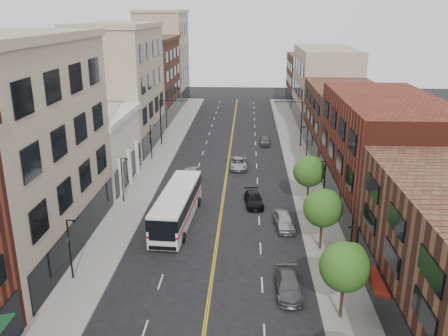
% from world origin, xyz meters
% --- Properties ---
extents(sidewalk_left, '(4.00, 110.00, 0.15)m').
position_xyz_m(sidewalk_left, '(-10.00, 35.00, 0.07)').
color(sidewalk_left, gray).
rests_on(sidewalk_left, ground).
extents(sidewalk_right, '(4.00, 110.00, 0.15)m').
position_xyz_m(sidewalk_right, '(10.00, 35.00, 0.07)').
color(sidewalk_right, gray).
rests_on(sidewalk_right, ground).
extents(bldg_l_tanoffice, '(10.00, 22.00, 18.00)m').
position_xyz_m(bldg_l_tanoffice, '(-17.00, 13.00, 9.00)').
color(bldg_l_tanoffice, gray).
rests_on(bldg_l_tanoffice, ground).
extents(bldg_l_white, '(10.00, 14.00, 8.00)m').
position_xyz_m(bldg_l_white, '(-17.00, 31.00, 4.00)').
color(bldg_l_white, silver).
rests_on(bldg_l_white, ground).
extents(bldg_l_far_a, '(10.00, 20.00, 18.00)m').
position_xyz_m(bldg_l_far_a, '(-17.00, 48.00, 9.00)').
color(bldg_l_far_a, gray).
rests_on(bldg_l_far_a, ground).
extents(bldg_l_far_b, '(10.00, 20.00, 15.00)m').
position_xyz_m(bldg_l_far_b, '(-17.00, 68.00, 7.50)').
color(bldg_l_far_b, '#562D22').
rests_on(bldg_l_far_b, ground).
extents(bldg_l_far_c, '(10.00, 16.00, 20.00)m').
position_xyz_m(bldg_l_far_c, '(-17.00, 86.00, 10.00)').
color(bldg_l_far_c, gray).
rests_on(bldg_l_far_c, ground).
extents(bldg_r_mid, '(10.00, 22.00, 12.00)m').
position_xyz_m(bldg_r_mid, '(17.00, 24.00, 6.00)').
color(bldg_r_mid, '#5A2217').
rests_on(bldg_r_mid, ground).
extents(bldg_r_far_a, '(10.00, 20.00, 10.00)m').
position_xyz_m(bldg_r_far_a, '(17.00, 45.00, 5.00)').
color(bldg_r_far_a, '#562D22').
rests_on(bldg_r_far_a, ground).
extents(bldg_r_far_b, '(10.00, 22.00, 14.00)m').
position_xyz_m(bldg_r_far_b, '(17.00, 66.00, 7.00)').
color(bldg_r_far_b, gray).
rests_on(bldg_r_far_b, ground).
extents(bldg_r_far_c, '(10.00, 18.00, 11.00)m').
position_xyz_m(bldg_r_far_c, '(17.00, 86.00, 5.50)').
color(bldg_r_far_c, '#562D22').
rests_on(bldg_r_far_c, ground).
extents(tree_r_1, '(3.40, 3.40, 5.59)m').
position_xyz_m(tree_r_1, '(9.39, 4.07, 4.13)').
color(tree_r_1, black).
rests_on(tree_r_1, sidewalk_right).
extents(tree_r_2, '(3.40, 3.40, 5.59)m').
position_xyz_m(tree_r_2, '(9.39, 14.07, 4.13)').
color(tree_r_2, black).
rests_on(tree_r_2, sidewalk_right).
extents(tree_r_3, '(3.40, 3.40, 5.59)m').
position_xyz_m(tree_r_3, '(9.39, 24.07, 4.13)').
color(tree_r_3, black).
rests_on(tree_r_3, sidewalk_right).
extents(lamp_l_1, '(0.81, 0.55, 5.05)m').
position_xyz_m(lamp_l_1, '(-10.95, 8.00, 2.97)').
color(lamp_l_1, black).
rests_on(lamp_l_1, sidewalk_left).
extents(lamp_l_2, '(0.81, 0.55, 5.05)m').
position_xyz_m(lamp_l_2, '(-10.95, 24.00, 2.97)').
color(lamp_l_2, black).
rests_on(lamp_l_2, sidewalk_left).
extents(lamp_l_3, '(0.81, 0.55, 5.05)m').
position_xyz_m(lamp_l_3, '(-10.95, 40.00, 2.97)').
color(lamp_l_3, black).
rests_on(lamp_l_3, sidewalk_left).
extents(lamp_r_1, '(0.81, 0.55, 5.05)m').
position_xyz_m(lamp_r_1, '(10.95, 8.00, 2.97)').
color(lamp_r_1, black).
rests_on(lamp_r_1, sidewalk_right).
extents(lamp_r_2, '(0.81, 0.55, 5.05)m').
position_xyz_m(lamp_r_2, '(10.95, 24.00, 2.97)').
color(lamp_r_2, black).
rests_on(lamp_r_2, sidewalk_right).
extents(lamp_r_3, '(0.81, 0.55, 5.05)m').
position_xyz_m(lamp_r_3, '(10.95, 40.00, 2.97)').
color(lamp_r_3, black).
rests_on(lamp_r_3, sidewalk_right).
extents(signal_mast_left, '(4.49, 0.18, 7.20)m').
position_xyz_m(signal_mast_left, '(-10.27, 48.00, 4.65)').
color(signal_mast_left, black).
rests_on(signal_mast_left, sidewalk_left).
extents(signal_mast_right, '(4.49, 0.18, 7.20)m').
position_xyz_m(signal_mast_right, '(10.27, 48.00, 4.65)').
color(signal_mast_right, black).
rests_on(signal_mast_right, sidewalk_right).
extents(city_bus, '(3.75, 13.19, 3.35)m').
position_xyz_m(city_bus, '(-4.24, 19.13, 1.95)').
color(city_bus, silver).
rests_on(city_bus, ground).
extents(car_parked_mid, '(1.97, 4.74, 1.37)m').
position_xyz_m(car_parked_mid, '(5.96, 6.93, 0.68)').
color(car_parked_mid, '#4F5054').
rests_on(car_parked_mid, ground).
extents(car_parked_far, '(2.20, 4.61, 1.52)m').
position_xyz_m(car_parked_far, '(6.41, 18.43, 0.76)').
color(car_parked_far, '#A4A7AC').
rests_on(car_parked_far, ground).
extents(car_lane_behind, '(1.71, 4.37, 1.42)m').
position_xyz_m(car_lane_behind, '(-4.46, 32.79, 0.71)').
color(car_lane_behind, '#535358').
rests_on(car_lane_behind, ground).
extents(car_lane_a, '(2.34, 4.71, 1.32)m').
position_xyz_m(car_lane_a, '(3.46, 24.03, 0.66)').
color(car_lane_a, black).
rests_on(car_lane_a, ground).
extents(car_lane_b, '(2.43, 5.05, 1.39)m').
position_xyz_m(car_lane_b, '(1.50, 36.90, 0.69)').
color(car_lane_b, '#A5A7AC').
rests_on(car_lane_b, ground).
extents(car_lane_c, '(1.71, 4.02, 1.36)m').
position_xyz_m(car_lane_c, '(5.50, 49.09, 0.68)').
color(car_lane_c, '#4E4E53').
rests_on(car_lane_c, ground).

